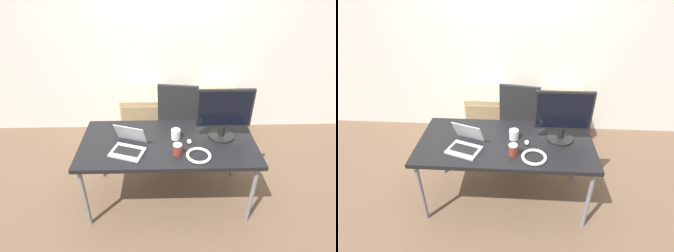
# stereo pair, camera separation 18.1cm
# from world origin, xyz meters

# --- Properties ---
(ground_plane) EXTENTS (14.00, 14.00, 0.00)m
(ground_plane) POSITION_xyz_m (0.00, 0.00, 0.00)
(ground_plane) COLOR brown
(wall_back) EXTENTS (10.00, 0.05, 2.60)m
(wall_back) POSITION_xyz_m (0.00, 1.49, 1.30)
(wall_back) COLOR silver
(wall_back) RESTS_ON ground_plane
(desk) EXTENTS (1.68, 0.80, 0.74)m
(desk) POSITION_xyz_m (0.00, 0.00, 0.70)
(desk) COLOR black
(desk) RESTS_ON ground_plane
(office_chair) EXTENTS (0.56, 0.59, 1.10)m
(office_chair) POSITION_xyz_m (0.15, 0.70, 0.42)
(office_chair) COLOR #232326
(office_chair) RESTS_ON ground_plane
(cabinet_left) EXTENTS (0.54, 0.52, 0.69)m
(cabinet_left) POSITION_xyz_m (-0.33, 1.19, 0.35)
(cabinet_left) COLOR tan
(cabinet_left) RESTS_ON ground_plane
(cabinet_right) EXTENTS (0.54, 0.52, 0.69)m
(cabinet_right) POSITION_xyz_m (0.73, 1.19, 0.35)
(cabinet_right) COLOR tan
(cabinet_right) RESTS_ON ground_plane
(laptop_center) EXTENTS (0.35, 0.37, 0.21)m
(laptop_center) POSITION_xyz_m (-0.36, -0.12, 0.79)
(laptop_center) COLOR silver
(laptop_center) RESTS_ON desk
(monitor) EXTENTS (0.53, 0.25, 0.51)m
(monitor) POSITION_xyz_m (0.52, 0.07, 1.00)
(monitor) COLOR black
(monitor) RESTS_ON desk
(mouse) EXTENTS (0.04, 0.07, 0.03)m
(mouse) POSITION_xyz_m (0.20, -0.03, 0.76)
(mouse) COLOR silver
(mouse) RESTS_ON desk
(coffee_cup_white) EXTENTS (0.09, 0.09, 0.10)m
(coffee_cup_white) POSITION_xyz_m (0.08, 0.05, 0.79)
(coffee_cup_white) COLOR white
(coffee_cup_white) RESTS_ON desk
(coffee_cup_brown) EXTENTS (0.08, 0.08, 0.11)m
(coffee_cup_brown) POSITION_xyz_m (0.08, -0.20, 0.80)
(coffee_cup_brown) COLOR maroon
(coffee_cup_brown) RESTS_ON desk
(cable_coil) EXTENTS (0.23, 0.23, 0.03)m
(cable_coil) POSITION_xyz_m (0.26, -0.24, 0.76)
(cable_coil) COLOR white
(cable_coil) RESTS_ON desk
(scissors) EXTENTS (0.05, 0.17, 0.01)m
(scissors) POSITION_xyz_m (-0.27, 0.08, 0.75)
(scissors) COLOR #B2B2B7
(scissors) RESTS_ON desk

